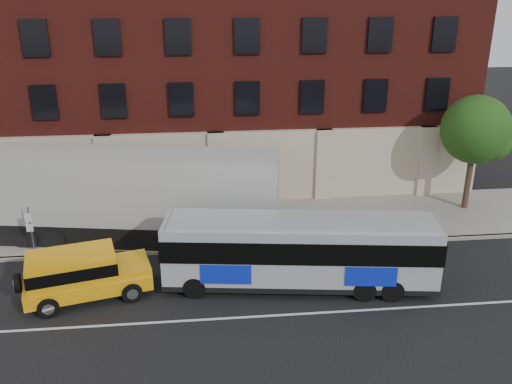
{
  "coord_description": "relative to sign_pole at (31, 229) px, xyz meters",
  "views": [
    {
      "loc": [
        -0.72,
        -16.66,
        11.77
      ],
      "look_at": [
        1.55,
        5.5,
        3.08
      ],
      "focal_mm": 38.02,
      "sensor_mm": 36.0,
      "label": 1
    }
  ],
  "objects": [
    {
      "name": "lane_line",
      "position": [
        8.5,
        -5.65,
        -1.45
      ],
      "size": [
        60.0,
        0.12,
        0.01
      ],
      "primitive_type": "cube",
      "color": "silver",
      "rests_on": "ground"
    },
    {
      "name": "sidewalk",
      "position": [
        8.5,
        2.85,
        -1.38
      ],
      "size": [
        60.0,
        6.0,
        0.15
      ],
      "primitive_type": "cube",
      "color": "gray",
      "rests_on": "ground"
    },
    {
      "name": "city_bus",
      "position": [
        11.53,
        -3.6,
        0.2
      ],
      "size": [
        11.16,
        3.77,
        3.0
      ],
      "color": "#9CA1A6",
      "rests_on": "ground"
    },
    {
      "name": "building",
      "position": [
        8.49,
        10.77,
        6.13
      ],
      "size": [
        30.0,
        12.1,
        15.0
      ],
      "color": "#5B1B15",
      "rests_on": "sidewalk"
    },
    {
      "name": "street_tree",
      "position": [
        22.04,
        3.34,
        2.96
      ],
      "size": [
        3.6,
        3.6,
        6.2
      ],
      "color": "#3B2A1D",
      "rests_on": "sidewalk"
    },
    {
      "name": "kerb",
      "position": [
        8.5,
        -0.15,
        -1.38
      ],
      "size": [
        60.0,
        0.25,
        0.15
      ],
      "primitive_type": "cube",
      "color": "gray",
      "rests_on": "ground"
    },
    {
      "name": "sign_pole",
      "position": [
        0.0,
        0.0,
        0.0
      ],
      "size": [
        0.3,
        0.2,
        2.5
      ],
      "color": "slate",
      "rests_on": "ground"
    },
    {
      "name": "ground",
      "position": [
        8.5,
        -6.15,
        -1.45
      ],
      "size": [
        120.0,
        120.0,
        0.0
      ],
      "primitive_type": "plane",
      "color": "black",
      "rests_on": "ground"
    },
    {
      "name": "shipping_container",
      "position": [
        4.59,
        1.32,
        0.75
      ],
      "size": [
        13.6,
        4.99,
        4.45
      ],
      "color": "black",
      "rests_on": "ground"
    },
    {
      "name": "yellow_suv",
      "position": [
        2.85,
        -3.59,
        -0.34
      ],
      "size": [
        5.23,
        3.11,
        1.95
      ],
      "color": "#FFA90F",
      "rests_on": "ground"
    }
  ]
}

